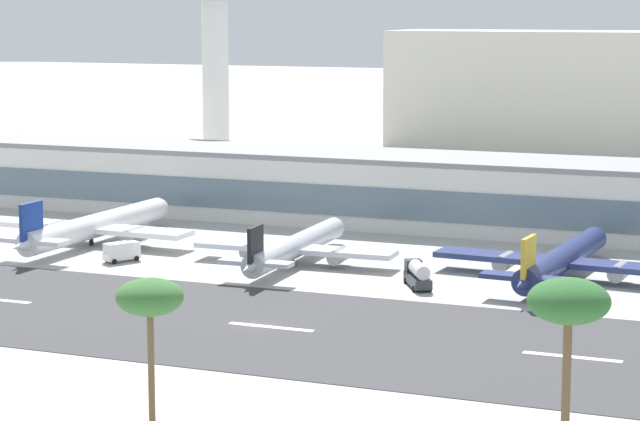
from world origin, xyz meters
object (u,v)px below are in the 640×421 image
airliner_gold_tail_gate_2 (560,261)px  service_box_truck_1 (122,251)px  terminal_building (388,189)px  control_tower (215,45)px  distant_hotel_block (549,90)px  service_fuel_truck_0 (418,274)px  palm_tree_0 (569,305)px  palm_tree_1 (150,299)px  airliner_navy_tail_gate_0 (92,227)px  airliner_black_tail_gate_1 (293,248)px

airliner_gold_tail_gate_2 → service_box_truck_1: airliner_gold_tail_gate_2 is taller
terminal_building → control_tower: (-56.63, 39.70, 25.91)m
distant_hotel_block → service_box_truck_1: size_ratio=14.57×
service_fuel_truck_0 → terminal_building: bearing=-6.6°
terminal_building → distant_hotel_block: (-0.06, 147.78, 10.53)m
distant_hotel_block → palm_tree_0: 277.54m
terminal_building → palm_tree_1: size_ratio=12.16×
service_box_truck_1 → palm_tree_1: 87.13m
airliner_navy_tail_gate_0 → service_box_truck_1: airliner_navy_tail_gate_0 is taller
airliner_gold_tail_gate_2 → service_box_truck_1: size_ratio=7.06×
airliner_black_tail_gate_1 → airliner_navy_tail_gate_0: bearing=83.4°
distant_hotel_block → control_tower: bearing=-117.6°
airliner_black_tail_gate_1 → palm_tree_1: bearing=-168.6°
terminal_building → distant_hotel_block: 148.16m
airliner_black_tail_gate_1 → service_fuel_truck_0: airliner_black_tail_gate_1 is taller
distant_hotel_block → airliner_navy_tail_gate_0: distant_hotel_block is taller
distant_hotel_block → airliner_black_tail_gate_1: (-1.01, -192.25, -14.53)m
airliner_black_tail_gate_1 → distant_hotel_block: bearing=-2.2°
terminal_building → distant_hotel_block: bearing=90.0°
control_tower → service_box_truck_1: bearing=-73.0°
airliner_navy_tail_gate_0 → airliner_gold_tail_gate_2: size_ratio=1.06×
terminal_building → control_tower: bearing=145.0°
distant_hotel_block → airliner_gold_tail_gate_2: 193.15m
terminal_building → palm_tree_0: size_ratio=10.23×
control_tower → airliner_navy_tail_gate_0: size_ratio=1.08×
service_fuel_truck_0 → palm_tree_0: bearing=177.2°
palm_tree_1 → terminal_building: bearing=98.2°
airliner_navy_tail_gate_0 → palm_tree_1: size_ratio=3.19×
terminal_building → airliner_navy_tail_gate_0: 58.25m
distant_hotel_block → airliner_gold_tail_gate_2: distant_hotel_block is taller
airliner_navy_tail_gate_0 → terminal_building: bearing=-43.4°
airliner_navy_tail_gate_0 → distant_hotel_block: bearing=-10.7°
distant_hotel_block → service_box_truck_1: (-28.36, -200.25, -15.58)m
distant_hotel_block → service_fuel_truck_0: size_ratio=10.78×
palm_tree_0 → terminal_building: bearing=115.6°
airliner_navy_tail_gate_0 → service_fuel_truck_0: size_ratio=5.55×
terminal_building → service_box_truck_1: size_ratio=28.61×
terminal_building → airliner_gold_tail_gate_2: terminal_building is taller
control_tower → airliner_navy_tail_gate_0: 87.47m
palm_tree_1 → airliner_gold_tail_gate_2: bearing=74.4°
palm_tree_0 → airliner_black_tail_gate_1: bearing=127.3°
service_fuel_truck_0 → palm_tree_0: palm_tree_0 is taller
terminal_building → service_fuel_truck_0: bearing=-66.6°
terminal_building → palm_tree_1: bearing=-81.8°
terminal_building → palm_tree_1: (17.99, -125.36, 6.16)m
airliner_navy_tail_gate_0 → palm_tree_0: 130.19m
service_fuel_truck_0 → palm_tree_1: 73.06m
control_tower → palm_tree_1: (74.61, -165.06, -19.75)m
airliner_navy_tail_gate_0 → service_fuel_truck_0: bearing=-99.2°
distant_hotel_block → airliner_gold_tail_gate_2: (41.79, -188.02, -14.36)m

